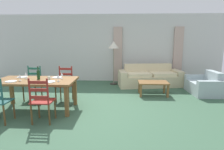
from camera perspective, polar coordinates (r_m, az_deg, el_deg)
name	(u,v)px	position (r m, az deg, el deg)	size (l,w,h in m)	color
ground_plane	(92,109)	(4.76, -6.22, -10.21)	(9.60, 9.60, 0.02)	#3A5D44
wall_far	(104,48)	(7.73, -2.62, 8.21)	(9.60, 0.16, 2.70)	silver
curtain_panel_left	(118,55)	(7.57, 1.80, 6.27)	(0.35, 0.08, 2.20)	#BFA193
curtain_panel_right	(178,55)	(7.91, 19.56, 5.85)	(0.35, 0.08, 2.20)	#BFA193
dining_table	(36,83)	(4.82, -22.41, -2.35)	(1.90, 0.96, 0.75)	brown
dining_chair_near_right	(42,100)	(4.05, -20.75, -7.32)	(0.42, 0.40, 0.96)	maroon
dining_chair_far_left	(33,83)	(5.74, -23.09, -2.29)	(0.44, 0.42, 0.96)	#215B49
dining_chair_far_right	(65,84)	(5.37, -14.35, -2.62)	(0.45, 0.43, 0.96)	maroon
dinner_plate_near_left	(11,81)	(4.80, -28.62, -1.74)	(0.24, 0.24, 0.02)	white
fork_near_left	(5,82)	(4.88, -30.12, -1.76)	(0.02, 0.17, 0.01)	silver
dinner_plate_near_right	(50,82)	(4.40, -18.54, -2.00)	(0.24, 0.24, 0.02)	white
fork_near_right	(43,82)	(4.45, -20.34, -2.03)	(0.02, 0.17, 0.01)	silver
dinner_plate_far_left	(22,77)	(5.22, -25.81, -0.58)	(0.24, 0.24, 0.02)	white
fork_far_left	(17,77)	(5.29, -27.23, -0.62)	(0.02, 0.17, 0.01)	silver
dinner_plate_far_right	(57,77)	(4.86, -16.43, -0.72)	(0.24, 0.24, 0.02)	white
fork_far_right	(52,78)	(4.91, -18.08, -0.76)	(0.02, 0.17, 0.01)	silver
wine_bottle	(38,75)	(4.79, -21.69, 0.13)	(0.07, 0.07, 0.32)	#143819
wine_glass_near_left	(20,76)	(4.79, -26.50, -0.33)	(0.06, 0.06, 0.16)	white
wine_glass_near_right	(58,77)	(4.42, -16.22, -0.45)	(0.06, 0.06, 0.16)	white
wine_glass_far_left	(26,74)	(5.02, -25.00, 0.26)	(0.06, 0.06, 0.16)	white
wine_glass_far_right	(62,74)	(4.70, -15.19, 0.24)	(0.06, 0.06, 0.16)	white
coffee_cup_primary	(49,78)	(4.65, -18.77, -0.88)	(0.07, 0.07, 0.09)	beige
couch	(149,78)	(7.05, 11.39, -0.91)	(2.37, 1.12, 0.80)	beige
coffee_table	(153,84)	(5.85, 12.54, -2.69)	(0.90, 0.56, 0.42)	brown
armchair_upholstered	(205,86)	(6.61, 26.76, -3.01)	(0.83, 1.18, 0.72)	#A4B4B8
standing_lamp	(114,47)	(7.02, 0.50, 8.47)	(0.40, 0.40, 1.64)	#332D28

